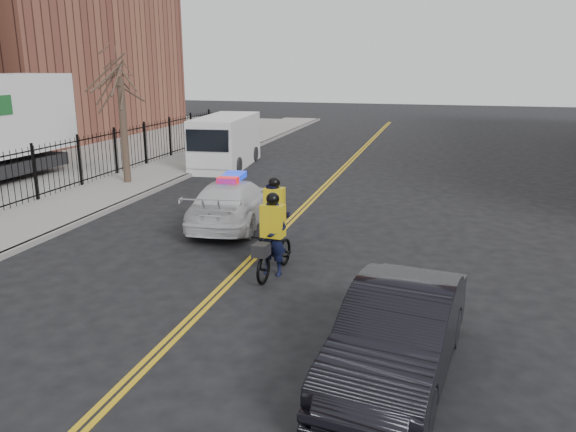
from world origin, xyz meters
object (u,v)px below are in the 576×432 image
Objects in this scene: police_cruiser at (233,202)px; cargo_van at (225,142)px; cyclist_far at (274,222)px; dark_sedan at (398,334)px; cyclist_near at (273,246)px.

police_cruiser is 0.85× the size of cargo_van.
cyclist_far is at bearing 128.21° from police_cruiser.
dark_sedan is at bearing -59.26° from cyclist_far.
cargo_van is at bearing 121.16° from cyclist_near.
cyclist_near is at bearing -69.73° from cargo_van.
cyclist_far is at bearing 110.81° from cyclist_near.
police_cruiser is 2.41× the size of cyclist_near.
police_cruiser is at bearing 130.87° from cyclist_far.
police_cruiser is 2.52× the size of cyclist_far.
police_cruiser is at bearing 134.33° from dark_sedan.
cargo_van is (-9.32, 16.40, 0.42)m from dark_sedan.
cyclist_far reaches higher than dark_sedan.
dark_sedan is 6.42m from cyclist_far.
police_cruiser is 4.34m from cyclist_near.
dark_sedan is (5.47, -7.31, 0.04)m from police_cruiser.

